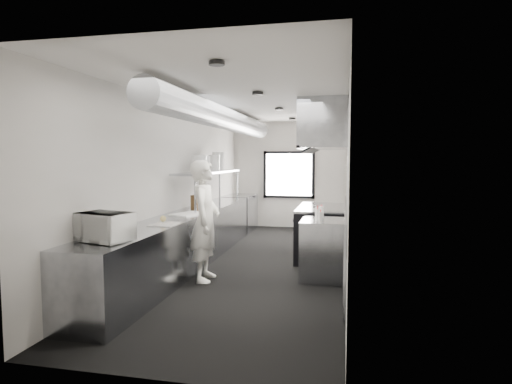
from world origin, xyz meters
The scene contains 35 objects.
floor centered at (0.00, 0.00, 0.00)m, with size 3.00×8.00×0.01m, color black.
ceiling centered at (0.00, 0.00, 2.80)m, with size 3.00×8.00×0.01m, color silver.
wall_back centered at (0.00, 4.00, 1.40)m, with size 3.00×0.02×2.80m, color beige.
wall_front centered at (0.00, -4.00, 1.40)m, with size 3.00×0.02×2.80m, color beige.
wall_left centered at (-1.50, 0.00, 1.40)m, with size 0.02×8.00×2.80m, color beige.
wall_right centered at (1.50, 0.00, 1.40)m, with size 0.02×8.00×2.80m, color beige.
wall_cladding centered at (1.48, 0.30, 0.55)m, with size 0.03×5.50×1.10m, color gray.
hvac_duct centered at (-0.70, 0.40, 2.55)m, with size 0.40×0.40×6.40m, color #979A9F.
service_window centered at (0.00, 3.96, 1.40)m, with size 1.36×0.05×1.25m.
exhaust_hood centered at (1.10, 0.70, 2.39)m, with size 0.81×2.20×0.88m.
prep_counter centered at (-1.15, -0.50, 0.45)m, with size 0.70×6.00×0.90m, color gray.
pass_shelf centered at (-1.19, 1.00, 1.54)m, with size 0.45×3.00×0.68m.
range centered at (1.04, 0.70, 0.47)m, with size 0.88×1.60×0.94m.
bottle_station centered at (1.15, -0.70, 0.45)m, with size 0.65×0.80×0.90m, color gray.
far_work_table centered at (-1.15, 3.20, 0.45)m, with size 0.70×1.20×0.90m, color gray.
notice_sheet_a centered at (1.47, -1.20, 1.60)m, with size 0.02×0.28×0.38m, color beige.
notice_sheet_b centered at (1.47, -1.55, 1.55)m, with size 0.02×0.28×0.38m, color beige.
line_cook centered at (-0.57, -1.15, 0.90)m, with size 0.66×0.43×1.80m, color white.
microwave centered at (-1.16, -2.88, 1.06)m, with size 0.54×0.41×0.32m, color white.
deli_tub_a centered at (-1.32, -2.72, 0.96)m, with size 0.15×0.15×0.11m, color silver.
deli_tub_b centered at (-1.30, -2.36, 0.95)m, with size 0.13×0.13×0.10m, color silver.
newspaper centered at (-1.00, -1.62, 0.91)m, with size 0.35×0.44×0.01m, color white.
small_plate centered at (-1.10, -1.47, 0.91)m, with size 0.17×0.17×0.01m, color silver.
pastry centered at (-1.10, -1.47, 0.96)m, with size 0.09×0.09×0.09m, color #E3CB77.
cutting_board centered at (-1.05, -0.55, 0.91)m, with size 0.43×0.57×0.02m, color white.
knife_block centered at (-1.27, 0.35, 1.02)m, with size 0.10×0.22×0.25m, color #543A1D.
plate_stack_a centered at (-1.17, 0.31, 1.73)m, with size 0.27×0.27×0.31m, color silver.
plate_stack_b centered at (-1.21, 0.68, 1.72)m, with size 0.23×0.23×0.30m, color silver.
plate_stack_c centered at (-1.19, 1.26, 1.73)m, with size 0.23×0.23×0.33m, color silver.
plate_stack_d centered at (-1.22, 1.65, 1.77)m, with size 0.26×0.26×0.39m, color silver.
squeeze_bottle_a centered at (1.13, -1.05, 0.98)m, with size 0.06×0.06×0.17m, color white.
squeeze_bottle_b centered at (1.07, -0.84, 0.99)m, with size 0.06×0.06×0.18m, color white.
squeeze_bottle_c centered at (1.06, -0.70, 0.99)m, with size 0.06×0.06×0.19m, color white.
squeeze_bottle_d centered at (1.12, -0.60, 1.00)m, with size 0.06×0.06×0.19m, color white.
squeeze_bottle_e centered at (1.08, -0.38, 0.98)m, with size 0.05×0.05×0.16m, color white.
Camera 1 is at (1.48, -7.11, 1.83)m, focal length 29.67 mm.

